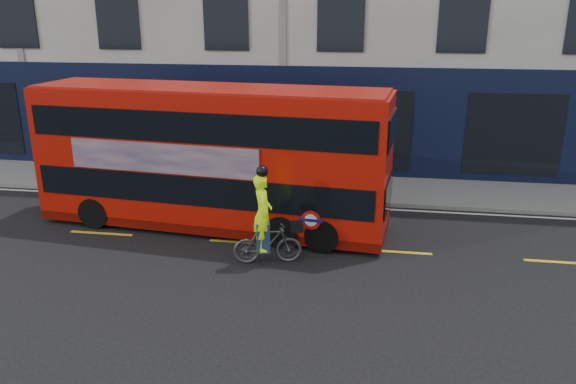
# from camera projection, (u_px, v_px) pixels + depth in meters

# --- Properties ---
(ground) EXTENTS (120.00, 120.00, 0.00)m
(ground) POSITION_uv_depth(u_px,v_px,m) (228.00, 267.00, 13.45)
(ground) COLOR black
(ground) RESTS_ON ground
(pavement) EXTENTS (60.00, 3.00, 0.12)m
(pavement) POSITION_uv_depth(u_px,v_px,m) (276.00, 185.00, 19.54)
(pavement) COLOR gray
(pavement) RESTS_ON ground
(kerb) EXTENTS (60.00, 0.12, 0.13)m
(kerb) POSITION_uv_depth(u_px,v_px,m) (268.00, 198.00, 18.13)
(kerb) COLOR slate
(kerb) RESTS_ON ground
(road_edge_line) EXTENTS (58.00, 0.10, 0.01)m
(road_edge_line) POSITION_uv_depth(u_px,v_px,m) (266.00, 203.00, 17.87)
(road_edge_line) COLOR silver
(road_edge_line) RESTS_ON ground
(lane_dashes) EXTENTS (58.00, 0.12, 0.01)m
(lane_dashes) POSITION_uv_depth(u_px,v_px,m) (243.00, 242.00, 14.86)
(lane_dashes) COLOR gold
(lane_dashes) RESTS_ON ground
(bus) EXTENTS (9.93, 3.19, 3.93)m
(bus) POSITION_uv_depth(u_px,v_px,m) (212.00, 157.00, 15.39)
(bus) COLOR #AA1006
(bus) RESTS_ON ground
(cyclist) EXTENTS (1.73, 0.84, 2.46)m
(cyclist) POSITION_uv_depth(u_px,v_px,m) (266.00, 230.00, 13.40)
(cyclist) COLOR #414346
(cyclist) RESTS_ON ground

